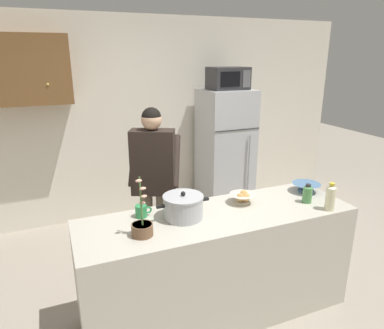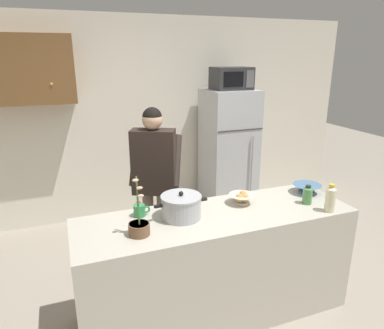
{
  "view_description": "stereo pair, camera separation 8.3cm",
  "coord_description": "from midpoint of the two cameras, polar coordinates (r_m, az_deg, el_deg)",
  "views": [
    {
      "loc": [
        -1.15,
        -2.23,
        2.12
      ],
      "look_at": [
        0.0,
        0.55,
        1.17
      ],
      "focal_mm": 32.66,
      "sensor_mm": 36.0,
      "label": 1
    },
    {
      "loc": [
        -1.07,
        -2.26,
        2.12
      ],
      "look_at": [
        0.0,
        0.55,
        1.17
      ],
      "focal_mm": 32.66,
      "sensor_mm": 36.0,
      "label": 2
    }
  ],
  "objects": [
    {
      "name": "microwave",
      "position": [
        4.61,
        5.35,
        13.85
      ],
      "size": [
        0.48,
        0.37,
        0.28
      ],
      "color": "#2D2D30",
      "rests_on": "refrigerator"
    },
    {
      "name": "bottle_near_edge",
      "position": [
        3.1,
        17.6,
        -4.54
      ],
      "size": [
        0.08,
        0.08,
        0.16
      ],
      "color": "#4C8C4C",
      "rests_on": "kitchen_island"
    },
    {
      "name": "potted_orchid",
      "position": [
        2.48,
        -9.1,
        -10.06
      ],
      "size": [
        0.15,
        0.15,
        0.43
      ],
      "color": "brown",
      "rests_on": "kitchen_island"
    },
    {
      "name": "back_wall_unit",
      "position": [
        4.64,
        -11.82,
        8.37
      ],
      "size": [
        6.0,
        0.48,
        2.6
      ],
      "color": "silver",
      "rests_on": "ground"
    },
    {
      "name": "empty_bowl",
      "position": [
        3.34,
        17.46,
        -3.53
      ],
      "size": [
        0.26,
        0.26,
        0.08
      ],
      "color": "#4C7299",
      "rests_on": "kitchen_island"
    },
    {
      "name": "kitchen_island",
      "position": [
        3.01,
        3.34,
        -16.03
      ],
      "size": [
        2.21,
        0.68,
        0.92
      ],
      "primitive_type": "cube",
      "color": "#BCB7A8",
      "rests_on": "ground"
    },
    {
      "name": "bottle_mid_counter",
      "position": [
        3.0,
        20.94,
        -4.96
      ],
      "size": [
        0.08,
        0.08,
        0.23
      ],
      "color": "beige",
      "rests_on": "kitchen_island"
    },
    {
      "name": "ground_plane",
      "position": [
        3.28,
        3.18,
        -22.73
      ],
      "size": [
        14.0,
        14.0,
        0.0
      ],
      "primitive_type": "plane",
      "color": "#9E9384"
    },
    {
      "name": "cooking_pot",
      "position": [
        2.69,
        -2.34,
        -6.9
      ],
      "size": [
        0.42,
        0.31,
        0.22
      ],
      "color": "#ADAFB5",
      "rests_on": "kitchen_island"
    },
    {
      "name": "person_near_pot",
      "position": [
        3.45,
        -7.02,
        -1.0
      ],
      "size": [
        0.61,
        0.57,
        1.65
      ],
      "color": "#726656",
      "rests_on": "ground"
    },
    {
      "name": "coffee_mug",
      "position": [
        2.75,
        -9.12,
        -7.52
      ],
      "size": [
        0.13,
        0.09,
        0.1
      ],
      "color": "#2D8C4C",
      "rests_on": "kitchen_island"
    },
    {
      "name": "refrigerator",
      "position": [
        4.79,
        4.9,
        2.03
      ],
      "size": [
        0.64,
        0.68,
        1.69
      ],
      "color": "#B7BABF",
      "rests_on": "ground"
    },
    {
      "name": "bread_bowl",
      "position": [
        2.98,
        7.48,
        -5.36
      ],
      "size": [
        0.22,
        0.22,
        0.1
      ],
      "color": "beige",
      "rests_on": "kitchen_island"
    }
  ]
}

